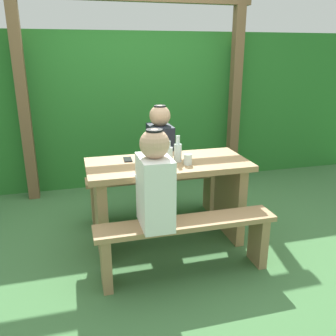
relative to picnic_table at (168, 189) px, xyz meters
The scene contains 13 objects.
ground_plane 0.52m from the picnic_table, ahead, with size 12.00×12.00×0.00m, color #40703E.
hedge_backdrop 2.05m from the picnic_table, 90.00° to the left, with size 6.40×0.79×1.92m, color #276E28.
pergola_post_left 2.01m from the picnic_table, 131.87° to the left, with size 0.12×0.12×2.21m, color brown.
pergola_post_right 2.01m from the picnic_table, 48.13° to the left, with size 0.12×0.12×2.21m, color brown.
picnic_table is the anchor object (origin of this frame).
bench_near 0.57m from the picnic_table, 90.00° to the right, with size 1.40×0.24×0.46m.
bench_far 0.57m from the picnic_table, 90.00° to the left, with size 1.40×0.24×0.46m.
person_white_shirt 0.65m from the picnic_table, 114.23° to the right, with size 0.25×0.35×0.72m.
person_black_coat 0.61m from the picnic_table, 83.28° to the left, with size 0.25×0.35×0.72m.
drinking_glass 0.35m from the picnic_table, 39.77° to the right, with size 0.07×0.07×0.09m, color silver.
bottle_left 0.34m from the picnic_table, 100.28° to the right, with size 0.06×0.06×0.21m.
bottle_right 0.35m from the picnic_table, ahead, with size 0.07×0.07×0.23m.
cell_phone 0.44m from the picnic_table, 156.20° to the left, with size 0.07×0.14×0.01m, color black.
Camera 1 is at (-0.78, -2.87, 1.68)m, focal length 38.37 mm.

